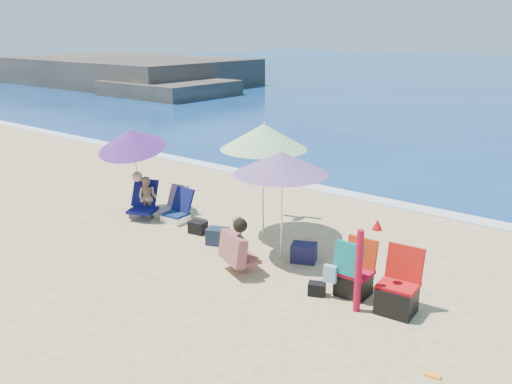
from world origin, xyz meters
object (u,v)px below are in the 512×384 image
Objects in this scene: chair_navy at (177,213)px; chair_rainbow at (174,208)px; umbrella_turquoise at (281,163)px; person_left at (146,197)px; camp_chair_left at (398,294)px; person_center at (237,245)px; umbrella_striped at (264,137)px; umbrella_blue at (131,139)px; furled_umbrella at (362,262)px; camp_chair_right at (353,275)px.

chair_rainbow is at bearing 148.34° from chair_navy.
umbrella_turquoise is at bearing -1.65° from chair_navy.
person_left is at bearing -130.14° from chair_rainbow.
camp_chair_left is 0.95× the size of person_center.
umbrella_turquoise is 2.07× the size of camp_chair_left.
chair_navy is 0.67× the size of person_left.
umbrella_striped reaches higher than person_center.
umbrella_striped is at bearing 144.00° from umbrella_turquoise.
umbrella_striped is 2.92m from chair_rainbow.
umbrella_blue is 1.30m from person_left.
furled_umbrella is at bearing -13.11° from chair_rainbow.
person_center is at bearing -177.67° from furled_umbrella.
chair_rainbow is at bearing 170.01° from camp_chair_right.
person_left is at bearing 165.42° from person_center.
chair_navy is 0.80m from person_left.
umbrella_turquoise reaches higher than person_center.
person_center is 3.48m from person_left.
chair_rainbow is 0.66× the size of person_left.
camp_chair_left is 1.03× the size of camp_chair_right.
chair_navy is at bearing 10.24° from umbrella_blue.
furled_umbrella is at bearing 2.33° from person_center.
umbrella_striped is at bearing 14.16° from umbrella_blue.
camp_chair_left reaches higher than chair_navy.
umbrella_turquoise reaches higher than camp_chair_left.
umbrella_blue reaches higher than camp_chair_right.
camp_chair_right is at bearing -4.53° from person_left.
furled_umbrella reaches higher than camp_chair_left.
umbrella_blue is 4.10m from person_center.
umbrella_striped is 2.39× the size of camp_chair_left.
umbrella_turquoise is 2.86× the size of chair_navy.
umbrella_turquoise reaches higher than person_left.
umbrella_blue reaches higher than umbrella_turquoise.
camp_chair_right is (-0.78, 0.05, 0.05)m from camp_chair_left.
person_center is at bearing -171.62° from camp_chair_left.
umbrella_striped is 3.66m from furled_umbrella.
umbrella_turquoise is at bearing 81.98° from person_center.
chair_navy is 4.70m from camp_chair_right.
camp_chair_right is 5.37m from person_left.
furled_umbrella is 5.11m from chair_navy.
person_center is at bearing -98.02° from umbrella_turquoise.
camp_chair_right is (2.73, -1.24, -1.67)m from umbrella_striped.
umbrella_striped is 2.71m from chair_navy.
camp_chair_left is (3.50, -1.29, -1.72)m from umbrella_striped.
umbrella_turquoise is 2.13× the size of camp_chair_right.
umbrella_blue is 6.25m from furled_umbrella.
person_left is (-0.38, -0.45, 0.30)m from chair_rainbow.
furled_umbrella is (6.13, -0.83, -0.92)m from umbrella_blue.
umbrella_striped is 2.39m from person_center.
person_center is at bearing -66.31° from umbrella_striped.
umbrella_striped reaches higher than umbrella_turquoise.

